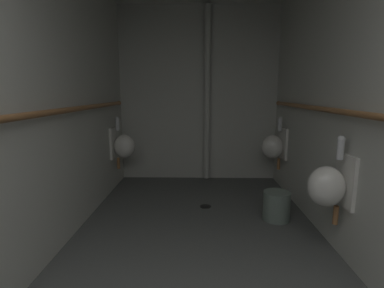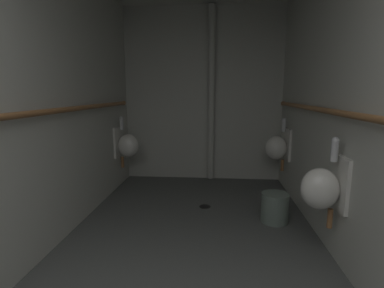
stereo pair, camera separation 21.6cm
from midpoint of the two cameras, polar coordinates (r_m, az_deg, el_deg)
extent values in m
cube|color=#4C4F4C|center=(2.77, 1.95, -20.96)|extent=(2.57, 4.63, 0.08)
cube|color=beige|center=(2.74, -25.45, 8.10)|extent=(0.06, 4.63, 2.68)
cube|color=beige|center=(2.63, 30.91, 7.61)|extent=(0.06, 4.63, 2.68)
cube|color=beige|center=(4.66, 3.49, 9.47)|extent=(2.57, 0.06, 2.68)
ellipsoid|color=silver|center=(4.33, -10.93, -0.33)|extent=(0.30, 0.26, 0.34)
cube|color=silver|center=(4.36, -12.91, 0.35)|extent=(0.03, 0.30, 0.44)
cylinder|color=silver|center=(4.31, -12.22, 3.75)|extent=(0.06, 0.06, 0.16)
sphere|color=silver|center=(4.30, -12.26, 4.88)|extent=(0.06, 0.06, 0.06)
cylinder|color=#936038|center=(4.41, -12.08, -3.50)|extent=(0.04, 0.04, 0.16)
ellipsoid|color=silver|center=(2.63, 25.90, -7.94)|extent=(0.30, 0.26, 0.34)
cube|color=silver|center=(2.68, 29.10, -6.79)|extent=(0.03, 0.30, 0.44)
cylinder|color=silver|center=(2.59, 28.28, -1.32)|extent=(0.06, 0.06, 0.16)
sphere|color=silver|center=(2.58, 28.44, 0.53)|extent=(0.06, 0.06, 0.06)
cylinder|color=#936038|center=(2.75, 27.48, -12.84)|extent=(0.04, 0.04, 0.16)
ellipsoid|color=silver|center=(4.28, 17.50, -0.72)|extent=(0.30, 0.26, 0.34)
cube|color=silver|center=(4.31, 19.54, -0.09)|extent=(0.03, 0.30, 0.44)
cylinder|color=silver|center=(4.26, 18.90, 3.36)|extent=(0.06, 0.06, 0.16)
sphere|color=silver|center=(4.25, 18.96, 4.50)|extent=(0.06, 0.06, 0.06)
cylinder|color=#936038|center=(4.36, 18.61, -3.97)|extent=(0.04, 0.04, 0.16)
cylinder|color=#936038|center=(2.72, -23.33, 5.92)|extent=(0.05, 3.79, 0.05)
sphere|color=#936038|center=(4.48, -11.86, 7.84)|extent=(0.06, 0.06, 0.06)
cylinder|color=#936038|center=(2.60, 28.88, 5.34)|extent=(0.05, 3.86, 0.05)
sphere|color=#936038|center=(4.43, 18.75, 7.51)|extent=(0.06, 0.06, 0.06)
cylinder|color=beige|center=(4.54, 5.16, 9.43)|extent=(0.10, 0.10, 2.63)
cylinder|color=black|center=(3.67, 4.26, -12.12)|extent=(0.14, 0.14, 0.01)
cylinder|color=slate|center=(3.37, 17.71, -11.80)|extent=(0.29, 0.29, 0.32)
camera|label=1|loc=(0.11, -85.26, 0.84)|focal=27.31mm
camera|label=2|loc=(0.11, 94.74, -0.84)|focal=27.31mm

